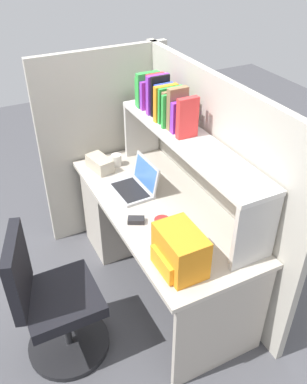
{
  "coord_description": "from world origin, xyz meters",
  "views": [
    {
      "loc": [
        1.93,
        -1.02,
        2.35
      ],
      "look_at": [
        0.0,
        -0.05,
        0.85
      ],
      "focal_mm": 38.26,
      "sensor_mm": 36.0,
      "label": 1
    }
  ],
  "objects": [
    {
      "name": "snack_canister",
      "position": [
        0.27,
        -0.13,
        0.79
      ],
      "size": [
        0.1,
        0.1,
        0.11
      ],
      "primitive_type": "cylinder",
      "color": "maroon",
      "rests_on": "desk"
    },
    {
      "name": "laptop",
      "position": [
        -0.22,
        -0.07,
        0.78
      ],
      "size": [
        0.32,
        0.26,
        0.22
      ],
      "color": "#B7BABF",
      "rests_on": "desk"
    },
    {
      "name": "ground_plane",
      "position": [
        0.0,
        0.0,
        0.0
      ],
      "size": [
        8.0,
        8.0,
        0.0
      ],
      "primitive_type": "plane",
      "color": "#4C4C51"
    },
    {
      "name": "computer_mouse",
      "position": [
        0.09,
        -0.22,
        0.75
      ],
      "size": [
        0.1,
        0.12,
        0.03
      ],
      "primitive_type": "cube",
      "rotation": [
        0.0,
        0.0,
        -0.49
      ],
      "color": "#262628",
      "rests_on": "desk"
    },
    {
      "name": "cubicle_partition_rear",
      "position": [
        0.0,
        0.38,
        0.78
      ],
      "size": [
        1.84,
        0.05,
        1.55
      ],
      "primitive_type": "cube",
      "color": "#B2ADA0",
      "rests_on": "ground_plane"
    },
    {
      "name": "office_chair",
      "position": [
        0.21,
        -0.83,
        0.39
      ],
      "size": [
        0.52,
        0.54,
        0.93
      ],
      "rotation": [
        0.0,
        0.0,
        2.83
      ],
      "color": "black",
      "rests_on": "ground_plane"
    },
    {
      "name": "backpack",
      "position": [
        0.55,
        -0.18,
        0.85
      ],
      "size": [
        0.3,
        0.23,
        0.24
      ],
      "color": "orange",
      "rests_on": "desk"
    },
    {
      "name": "cubicle_partition_left",
      "position": [
        -0.85,
        -0.05,
        0.78
      ],
      "size": [
        0.05,
        1.06,
        1.55
      ],
      "primitive_type": "cube",
      "color": "#B2ADA0",
      "rests_on": "ground_plane"
    },
    {
      "name": "paper_cup",
      "position": [
        -0.61,
        -0.06,
        0.77
      ],
      "size": [
        0.08,
        0.08,
        0.09
      ],
      "primitive_type": "cylinder",
      "color": "white",
      "rests_on": "desk"
    },
    {
      "name": "reference_books_on_shelf",
      "position": [
        -0.32,
        0.2,
        1.3
      ],
      "size": [
        0.62,
        0.19,
        0.28
      ],
      "color": "green",
      "rests_on": "overhead_hutch"
    },
    {
      "name": "overhead_hutch",
      "position": [
        0.0,
        0.2,
        1.08
      ],
      "size": [
        1.44,
        0.28,
        0.45
      ],
      "color": "beige",
      "rests_on": "desk"
    },
    {
      "name": "tissue_box",
      "position": [
        -0.61,
        -0.2,
        0.78
      ],
      "size": [
        0.24,
        0.16,
        0.1
      ],
      "primitive_type": "cube",
      "rotation": [
        0.0,
        0.0,
        0.2
      ],
      "color": "#BFB299",
      "rests_on": "desk"
    },
    {
      "name": "desk",
      "position": [
        -0.39,
        0.0,
        0.4
      ],
      "size": [
        1.6,
        0.7,
        0.73
      ],
      "color": "beige",
      "rests_on": "ground_plane"
    }
  ]
}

